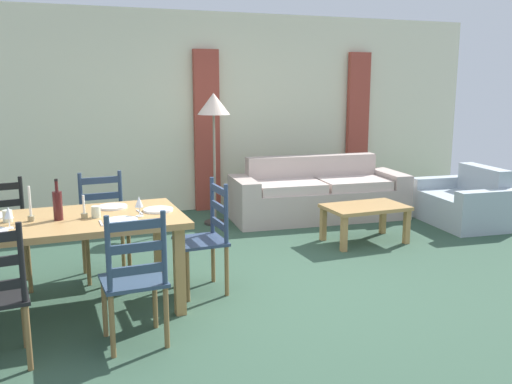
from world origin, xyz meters
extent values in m
cube|color=#314E3B|center=(0.00, 0.00, -0.01)|extent=(9.60, 9.60, 0.02)
cube|color=beige|center=(0.00, 3.30, 1.35)|extent=(9.60, 0.16, 2.70)
cube|color=#A14133|center=(0.50, 3.16, 1.10)|extent=(0.35, 0.08, 2.20)
cube|color=#A14133|center=(2.90, 3.16, 1.10)|extent=(0.35, 0.08, 2.20)
cube|color=#B1844C|center=(-1.60, 0.15, 0.72)|extent=(1.90, 0.96, 0.05)
cube|color=#B1844C|center=(-0.75, -0.23, 0.35)|extent=(0.08, 0.08, 0.70)
cube|color=#B1844C|center=(-0.75, 0.53, 0.35)|extent=(0.08, 0.08, 0.70)
cylinder|color=olive|center=(-1.86, -0.39, 0.22)|extent=(0.04, 0.04, 0.43)
cylinder|color=olive|center=(-1.84, -0.73, 0.22)|extent=(0.04, 0.04, 0.43)
cylinder|color=black|center=(-1.84, -0.73, 0.71)|extent=(0.04, 0.04, 0.50)
cube|color=#2E4258|center=(-1.15, -0.58, 0.45)|extent=(0.43, 0.41, 0.03)
cylinder|color=olive|center=(-1.34, -0.41, 0.22)|extent=(0.04, 0.04, 0.43)
cylinder|color=olive|center=(-0.98, -0.40, 0.22)|extent=(0.04, 0.04, 0.43)
cylinder|color=olive|center=(-1.33, -0.75, 0.22)|extent=(0.04, 0.04, 0.43)
cylinder|color=olive|center=(-0.97, -0.74, 0.22)|extent=(0.04, 0.04, 0.43)
cylinder|color=#2E4258|center=(-1.33, -0.75, 0.71)|extent=(0.04, 0.04, 0.50)
cylinder|color=#2E4258|center=(-0.97, -0.74, 0.71)|extent=(0.04, 0.04, 0.50)
cube|color=#2E4258|center=(-1.15, -0.75, 0.58)|extent=(0.38, 0.03, 0.06)
cube|color=#2E4258|center=(-1.15, -0.75, 0.73)|extent=(0.38, 0.03, 0.06)
cube|color=#2E4258|center=(-1.15, -0.75, 0.88)|extent=(0.38, 0.03, 0.06)
cube|color=black|center=(-2.02, 0.84, 0.45)|extent=(0.45, 0.43, 0.03)
cylinder|color=olive|center=(-1.83, 0.68, 0.22)|extent=(0.04, 0.04, 0.43)
cylinder|color=olive|center=(-1.86, 1.02, 0.22)|extent=(0.04, 0.04, 0.43)
cylinder|color=black|center=(-1.86, 1.02, 0.71)|extent=(0.04, 0.04, 0.50)
cube|color=black|center=(-2.04, 1.01, 0.58)|extent=(0.38, 0.05, 0.06)
cube|color=black|center=(-2.04, 1.01, 0.73)|extent=(0.38, 0.05, 0.06)
cube|color=#2C3E58|center=(-1.17, 0.85, 0.45)|extent=(0.43, 0.41, 0.03)
cylinder|color=olive|center=(-0.99, 0.69, 0.22)|extent=(0.04, 0.04, 0.43)
cylinder|color=olive|center=(-1.35, 0.68, 0.22)|extent=(0.04, 0.04, 0.43)
cylinder|color=olive|center=(-0.99, 1.03, 0.22)|extent=(0.04, 0.04, 0.43)
cylinder|color=olive|center=(-1.35, 1.02, 0.22)|extent=(0.04, 0.04, 0.43)
cylinder|color=#2C3E58|center=(-0.99, 1.03, 0.71)|extent=(0.04, 0.04, 0.50)
cylinder|color=#2C3E58|center=(-1.35, 1.02, 0.71)|extent=(0.04, 0.04, 0.50)
cube|color=#2C3E58|center=(-1.17, 1.02, 0.58)|extent=(0.38, 0.03, 0.06)
cube|color=#2C3E58|center=(-1.17, 1.02, 0.73)|extent=(0.38, 0.03, 0.06)
cube|color=#2C3E58|center=(-1.17, 1.02, 0.88)|extent=(0.38, 0.03, 0.06)
cube|color=navy|center=(-0.46, 0.18, 0.45)|extent=(0.41, 0.43, 0.03)
cylinder|color=olive|center=(-0.63, -0.01, 0.22)|extent=(0.04, 0.04, 0.43)
cylinder|color=olive|center=(-0.64, 0.35, 0.22)|extent=(0.04, 0.04, 0.43)
cylinder|color=olive|center=(-0.29, 0.00, 0.22)|extent=(0.04, 0.04, 0.43)
cylinder|color=olive|center=(-0.30, 0.36, 0.22)|extent=(0.04, 0.04, 0.43)
cylinder|color=navy|center=(-0.29, 0.00, 0.71)|extent=(0.04, 0.04, 0.50)
cylinder|color=navy|center=(-0.30, 0.36, 0.71)|extent=(0.04, 0.04, 0.50)
cube|color=navy|center=(-0.29, 0.18, 0.58)|extent=(0.03, 0.38, 0.06)
cube|color=navy|center=(-0.29, 0.18, 0.73)|extent=(0.03, 0.38, 0.06)
cube|color=navy|center=(-0.29, 0.18, 0.88)|extent=(0.03, 0.38, 0.06)
cylinder|color=white|center=(-1.15, -0.10, 0.76)|extent=(0.24, 0.24, 0.02)
cube|color=silver|center=(-1.30, -0.10, 0.75)|extent=(0.02, 0.17, 0.01)
cylinder|color=white|center=(-1.15, 0.40, 0.76)|extent=(0.24, 0.24, 0.02)
cube|color=silver|center=(-1.30, 0.40, 0.75)|extent=(0.03, 0.17, 0.01)
cylinder|color=white|center=(-0.82, 0.15, 0.76)|extent=(0.24, 0.24, 0.02)
cube|color=silver|center=(-0.97, 0.15, 0.75)|extent=(0.03, 0.17, 0.01)
cylinder|color=#471919|center=(-1.58, 0.13, 0.86)|extent=(0.07, 0.07, 0.22)
cylinder|color=#471919|center=(-1.58, 0.13, 1.01)|extent=(0.02, 0.02, 0.08)
cylinder|color=black|center=(-1.58, 0.13, 1.06)|extent=(0.03, 0.03, 0.02)
cylinder|color=white|center=(-1.92, -0.01, 0.75)|extent=(0.06, 0.06, 0.01)
cylinder|color=white|center=(-1.92, -0.01, 0.79)|extent=(0.01, 0.01, 0.07)
cone|color=white|center=(-1.92, -0.01, 0.87)|extent=(0.06, 0.06, 0.08)
cylinder|color=white|center=(-0.99, 0.01, 0.75)|extent=(0.06, 0.06, 0.01)
cylinder|color=white|center=(-0.99, 0.01, 0.79)|extent=(0.01, 0.01, 0.07)
cone|color=white|center=(-0.99, 0.01, 0.87)|extent=(0.06, 0.06, 0.08)
cylinder|color=beige|center=(-1.31, 0.10, 0.80)|extent=(0.07, 0.07, 0.09)
cylinder|color=beige|center=(-1.94, 0.21, 0.80)|extent=(0.07, 0.07, 0.09)
cylinder|color=#998C66|center=(-1.78, 0.17, 0.77)|extent=(0.05, 0.05, 0.04)
cylinder|color=white|center=(-1.78, 0.17, 0.90)|extent=(0.02, 0.02, 0.23)
cylinder|color=#998C66|center=(-1.40, 0.11, 0.77)|extent=(0.05, 0.05, 0.04)
cylinder|color=white|center=(-1.40, 0.11, 0.86)|extent=(0.02, 0.02, 0.14)
cube|color=#BBA79D|center=(1.70, 2.10, 0.20)|extent=(1.87, 0.99, 0.40)
cube|color=#BBA79D|center=(1.74, 2.40, 0.40)|extent=(1.81, 0.39, 0.80)
cube|color=#BBA79D|center=(2.72, 2.00, 0.29)|extent=(0.32, 0.82, 0.58)
cube|color=#BBA79D|center=(0.69, 2.21, 0.29)|extent=(0.32, 0.82, 0.58)
cube|color=beige|center=(2.15, 2.01, 0.46)|extent=(0.92, 0.73, 0.12)
cube|color=beige|center=(1.25, 2.10, 0.46)|extent=(0.92, 0.73, 0.12)
cube|color=#B1844C|center=(1.67, 0.95, 0.40)|extent=(0.90, 0.56, 0.04)
cube|color=#B1844C|center=(1.27, 0.72, 0.19)|extent=(0.06, 0.06, 0.38)
cube|color=#B1844C|center=(2.07, 0.72, 0.19)|extent=(0.06, 0.06, 0.38)
cube|color=#B1844C|center=(1.27, 1.18, 0.19)|extent=(0.06, 0.06, 0.38)
cube|color=#B1844C|center=(2.07, 1.18, 0.19)|extent=(0.06, 0.06, 0.38)
cube|color=#A5B2BB|center=(3.25, 1.20, 0.19)|extent=(0.88, 0.88, 0.38)
cube|color=#A5B2BB|center=(3.55, 1.17, 0.36)|extent=(0.29, 0.82, 0.72)
cube|color=#A5B2BB|center=(3.20, 0.72, 0.26)|extent=(0.81, 0.27, 0.52)
cube|color=#A5B2BB|center=(3.31, 1.69, 0.26)|extent=(0.81, 0.27, 0.52)
cylinder|color=#332D28|center=(0.35, 2.35, 0.01)|extent=(0.28, 0.28, 0.03)
cylinder|color=gray|center=(0.35, 2.35, 0.71)|extent=(0.03, 0.03, 1.35)
cone|color=beige|center=(0.35, 2.35, 1.51)|extent=(0.40, 0.40, 0.26)
camera|label=1|loc=(-1.72, -4.26, 1.79)|focal=39.36mm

